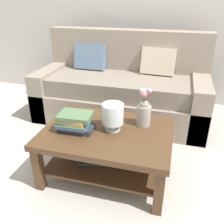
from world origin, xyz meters
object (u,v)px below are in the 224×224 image
(glass_hurricane_vase, at_px, (113,115))
(coffee_table, at_px, (107,143))
(couch, at_px, (122,89))
(flower_pitcher, at_px, (144,111))
(book_stack_main, at_px, (75,121))

(glass_hurricane_vase, bearing_deg, coffee_table, -146.66)
(coffee_table, relative_size, glass_hurricane_vase, 4.62)
(couch, height_order, flower_pitcher, couch)
(coffee_table, height_order, glass_hurricane_vase, glass_hurricane_vase)
(book_stack_main, distance_m, flower_pitcher, 0.58)
(couch, xyz_separation_m, flower_pitcher, (0.42, -0.99, 0.21))
(couch, bearing_deg, glass_hurricane_vase, -80.47)
(couch, distance_m, flower_pitcher, 1.09)
(coffee_table, relative_size, flower_pitcher, 3.13)
(coffee_table, xyz_separation_m, glass_hurricane_vase, (0.05, 0.03, 0.26))
(book_stack_main, xyz_separation_m, glass_hurricane_vase, (0.30, 0.09, 0.06))
(coffee_table, bearing_deg, couch, 97.06)
(book_stack_main, bearing_deg, coffee_table, 12.69)
(flower_pitcher, bearing_deg, book_stack_main, -156.29)
(glass_hurricane_vase, xyz_separation_m, flower_pitcher, (0.23, 0.15, -0.01))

